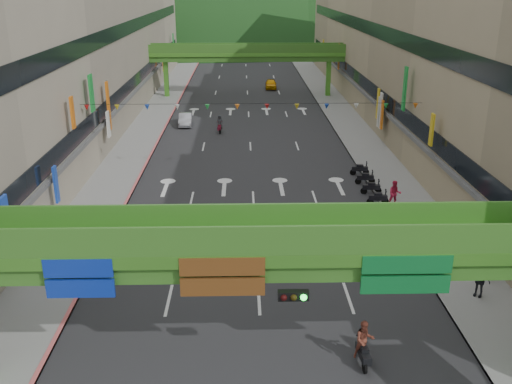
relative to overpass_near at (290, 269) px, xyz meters
name	(u,v)px	position (x,y,z in m)	size (l,w,h in m)	color
road_slab	(249,122)	(-0.93, 44.62, -5.20)	(18.00, 140.00, 0.02)	#28282B
sidewalk_left	(151,122)	(-11.93, 44.62, -5.13)	(4.00, 140.00, 0.15)	gray
sidewalk_right	(346,121)	(10.07, 44.62, -5.13)	(4.00, 140.00, 0.15)	gray
curb_left	(168,122)	(-10.03, 44.62, -5.12)	(0.20, 140.00, 0.18)	#CC5959
curb_right	(330,121)	(8.17, 44.62, -5.12)	(0.20, 140.00, 0.18)	gray
building_row_left	(70,36)	(-19.86, 44.62, 4.25)	(12.80, 95.00, 19.00)	#9E937F
building_row_right	(425,35)	(18.00, 44.62, 4.25)	(12.80, 95.00, 19.00)	gray
overpass_near	(290,269)	(0.00, 0.00, 0.00)	(28.00, 12.27, 7.10)	#4C9E2D
overpass_far	(247,57)	(-0.93, 59.62, 0.20)	(28.00, 2.20, 7.10)	#4C9E2D
hill_left	(193,35)	(-15.93, 154.62, -5.21)	(168.00, 140.00, 112.00)	#1C4419
hill_right	(320,29)	(24.07, 174.62, -5.21)	(208.00, 176.00, 128.00)	#1C4419
bunting_string	(252,107)	(-0.93, 24.62, 0.75)	(26.00, 0.36, 0.47)	black
scooter_rider_mid	(364,343)	(3.22, 1.38, -4.15)	(0.87, 1.60, 2.04)	black
scooter_rider_left	(118,259)	(-8.41, 9.26, -4.19)	(1.04, 1.60, 2.03)	#919299
scooter_rider_far	(220,124)	(-4.06, 40.00, -4.27)	(0.78, 1.60, 1.87)	maroon
parked_scooter_row	(368,182)	(7.87, 22.53, -4.68)	(1.60, 7.17, 1.08)	black
car_silver	(185,119)	(-7.93, 43.32, -4.55)	(1.39, 3.98, 1.31)	#ACADB5
car_yellow	(271,84)	(2.56, 65.72, -4.52)	(1.61, 4.01, 1.37)	#E49C08
pedestrian_red	(395,196)	(8.87, 18.61, -4.29)	(0.89, 0.70, 1.84)	#CC2043
pedestrian_dark	(479,283)	(10.02, 6.45, -4.35)	(1.01, 0.42, 1.72)	black
pedestrian_blue	(490,267)	(11.27, 8.20, -4.38)	(0.77, 0.50, 1.66)	#313F51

